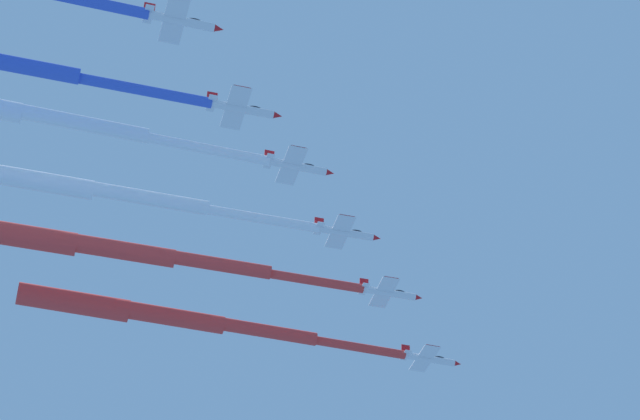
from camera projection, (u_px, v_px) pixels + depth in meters
jet_lead at (166, 316)px, 205.84m from camera, size 50.18×54.67×3.90m
jet_port_inner at (115, 250)px, 197.99m from camera, size 48.73×54.99×3.86m
jet_starboard_inner at (20, 179)px, 186.95m from camera, size 53.88×60.53×3.88m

